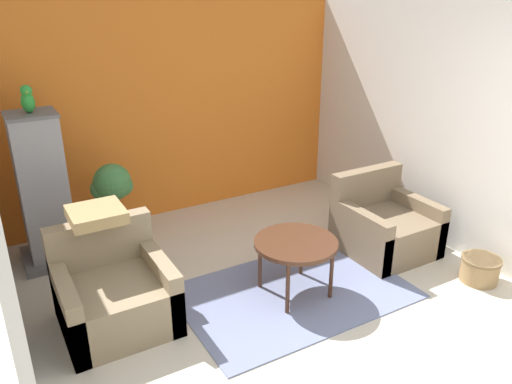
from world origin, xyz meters
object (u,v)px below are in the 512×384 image
(coffee_table, at_px, (296,246))
(birdcage, at_px, (44,193))
(parrot, at_px, (27,100))
(wicker_basket, at_px, (480,268))
(armchair_left, at_px, (115,295))
(potted_plant, at_px, (113,192))
(armchair_right, at_px, (384,227))

(coffee_table, height_order, birdcage, birdcage)
(parrot, distance_m, wicker_basket, 4.46)
(armchair_left, height_order, parrot, parrot)
(armchair_left, height_order, potted_plant, potted_plant)
(parrot, bearing_deg, wicker_basket, -35.58)
(armchair_left, relative_size, birdcage, 0.57)
(potted_plant, height_order, wicker_basket, potted_plant)
(potted_plant, relative_size, wicker_basket, 2.47)
(coffee_table, xyz_separation_m, wicker_basket, (1.63, -0.70, -0.35))
(wicker_basket, bearing_deg, armchair_left, 161.13)
(birdcage, xyz_separation_m, wicker_basket, (3.42, -2.44, -0.60))
(armchair_left, xyz_separation_m, birdcage, (-0.27, 1.37, 0.47))
(potted_plant, bearing_deg, armchair_left, -105.90)
(armchair_right, distance_m, parrot, 3.68)
(armchair_right, xyz_separation_m, birdcage, (-3.05, 1.53, 0.47))
(birdcage, xyz_separation_m, potted_plant, (0.67, 0.04, -0.15))
(armchair_right, distance_m, wicker_basket, 0.99)
(armchair_left, bearing_deg, potted_plant, 74.10)
(parrot, bearing_deg, armchair_left, -78.87)
(coffee_table, relative_size, armchair_left, 0.86)
(birdcage, bearing_deg, wicker_basket, -35.55)
(armchair_left, height_order, wicker_basket, armchair_left)
(armchair_right, distance_m, birdcage, 3.44)
(birdcage, bearing_deg, parrot, 90.00)
(birdcage, bearing_deg, armchair_left, -78.85)
(armchair_right, bearing_deg, parrot, 153.34)
(coffee_table, xyz_separation_m, birdcage, (-1.78, 1.74, 0.25))
(parrot, relative_size, wicker_basket, 0.72)
(coffee_table, relative_size, wicker_basket, 2.04)
(armchair_left, distance_m, wicker_basket, 3.33)
(parrot, xyz_separation_m, wicker_basket, (3.42, -2.44, -1.51))
(armchair_right, bearing_deg, birdcage, 153.37)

